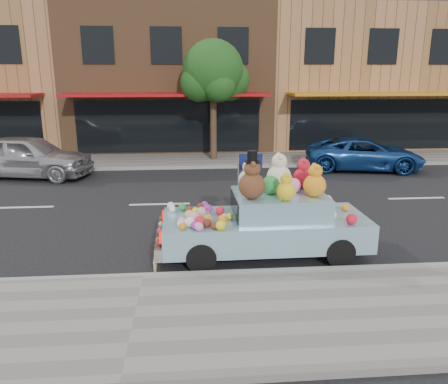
{
  "coord_description": "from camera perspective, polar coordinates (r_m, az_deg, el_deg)",
  "views": [
    {
      "loc": [
        0.91,
        -12.63,
        3.78
      ],
      "look_at": [
        1.66,
        -3.34,
        1.25
      ],
      "focal_mm": 35.0,
      "sensor_mm": 36.0,
      "label": 1
    }
  ],
  "objects": [
    {
      "name": "near_sidewalk",
      "position": [
        7.23,
        -11.65,
        -16.13
      ],
      "size": [
        60.0,
        3.0,
        0.12
      ],
      "primitive_type": "cube",
      "color": "gray",
      "rests_on": "ground"
    },
    {
      "name": "far_kerb",
      "position": [
        18.04,
        -7.45,
        3.17
      ],
      "size": [
        60.0,
        0.12,
        0.13
      ],
      "primitive_type": "cube",
      "color": "gray",
      "rests_on": "ground"
    },
    {
      "name": "car_silver",
      "position": [
        17.92,
        -24.21,
        4.28
      ],
      "size": [
        5.0,
        2.83,
        1.6
      ],
      "primitive_type": "imported",
      "rotation": [
        0.0,
        0.0,
        1.36
      ],
      "color": "#B4B5B9",
      "rests_on": "ground"
    },
    {
      "name": "car_blue",
      "position": [
        18.59,
        17.83,
        4.75
      ],
      "size": [
        4.96,
        2.96,
        1.29
      ],
      "primitive_type": "imported",
      "rotation": [
        0.0,
        0.0,
        1.39
      ],
      "color": "#1A4690",
      "rests_on": "ground"
    },
    {
      "name": "near_kerb",
      "position": [
        8.53,
        -10.48,
        -10.88
      ],
      "size": [
        60.0,
        0.12,
        0.13
      ],
      "primitive_type": "cube",
      "color": "gray",
      "rests_on": "ground"
    },
    {
      "name": "storefront_right",
      "position": [
        26.23,
        16.15,
        14.31
      ],
      "size": [
        10.0,
        9.8,
        7.3
      ],
      "color": "#AA7347",
      "rests_on": "ground"
    },
    {
      "name": "storefront_mid",
      "position": [
        24.62,
        -7.0,
        14.76
      ],
      "size": [
        10.0,
        9.8,
        7.3
      ],
      "color": "brown",
      "rests_on": "ground"
    },
    {
      "name": "far_sidewalk",
      "position": [
        19.51,
        -7.25,
        4.07
      ],
      "size": [
        60.0,
        3.0,
        0.12
      ],
      "primitive_type": "cube",
      "color": "gray",
      "rests_on": "ground"
    },
    {
      "name": "street_tree",
      "position": [
        19.21,
        -1.36,
        14.92
      ],
      "size": [
        3.0,
        2.7,
        5.22
      ],
      "color": "#38281C",
      "rests_on": "ground"
    },
    {
      "name": "ground",
      "position": [
        13.22,
        -8.4,
        -1.6
      ],
      "size": [
        120.0,
        120.0,
        0.0
      ],
      "primitive_type": "plane",
      "color": "black",
      "rests_on": "ground"
    },
    {
      "name": "art_car",
      "position": [
        9.35,
        5.57,
        -3.49
      ],
      "size": [
        4.51,
        1.82,
        2.33
      ],
      "rotation": [
        0.0,
        0.0,
        0.01
      ],
      "color": "black",
      "rests_on": "ground"
    }
  ]
}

